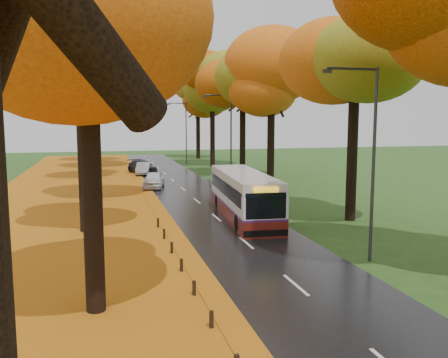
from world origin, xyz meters
name	(u,v)px	position (x,y,z in m)	size (l,w,h in m)	color
road	(194,199)	(0.00, 25.00, 0.02)	(6.50, 90.00, 0.04)	black
centre_line	(194,199)	(0.00, 25.00, 0.04)	(0.12, 90.00, 0.01)	silver
leaf_verge	(67,205)	(-9.00, 25.00, 0.01)	(12.00, 90.00, 0.02)	#90430D
leaf_drift	(153,200)	(-3.05, 25.00, 0.04)	(0.90, 90.00, 0.01)	orange
trees_left	(90,69)	(-7.18, 27.06, 9.53)	(9.20, 74.00, 13.88)	black
trees_right	(278,71)	(7.19, 26.91, 9.69)	(9.30, 74.20, 13.96)	black
bollard_row	(202,303)	(-3.70, 4.70, 0.26)	(0.11, 23.51, 0.52)	black
streetlamp_near	(369,149)	(3.95, 8.00, 4.71)	(2.45, 0.18, 8.00)	#333538
streetlamp_mid	(228,133)	(3.95, 30.00, 4.71)	(2.45, 0.18, 8.00)	#333538
streetlamp_far	(184,128)	(3.95, 52.00, 4.71)	(2.45, 0.18, 8.00)	#333538
bus	(244,194)	(1.57, 17.61, 1.46)	(3.14, 10.44, 2.71)	#5D150E
car_white	(154,180)	(-2.30, 31.38, 0.73)	(1.62, 4.02, 1.37)	white
car_silver	(144,168)	(-2.29, 41.49, 0.69)	(1.37, 3.93, 1.30)	#A5A7AD
car_dark	(142,167)	(-2.35, 42.66, 0.74)	(1.96, 4.83, 1.40)	black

